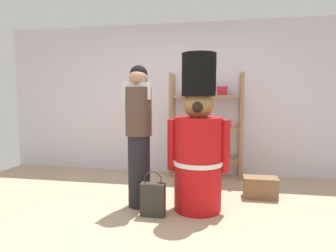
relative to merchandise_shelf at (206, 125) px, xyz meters
The scene contains 7 objects.
ground_plane 2.21m from the merchandise_shelf, 103.05° to the right, with size 6.40×6.40×0.00m, color tan.
back_wall 0.67m from the merchandise_shelf, 154.46° to the left, with size 6.40×0.12×2.60m, color silver.
merchandise_shelf is the anchor object (origin of this frame).
teddy_bear_guard 1.48m from the merchandise_shelf, 90.66° to the right, with size 0.73×0.58×1.84m.
person_shopper 1.66m from the merchandise_shelf, 116.23° to the right, with size 0.33×0.32×1.72m.
shopping_bag 1.95m from the merchandise_shelf, 105.83° to the right, with size 0.27×0.12×0.52m.
display_crate 1.41m from the merchandise_shelf, 49.71° to the right, with size 0.45×0.25×0.28m.
Camera 1 is at (0.69, -2.84, 1.34)m, focal length 30.75 mm.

